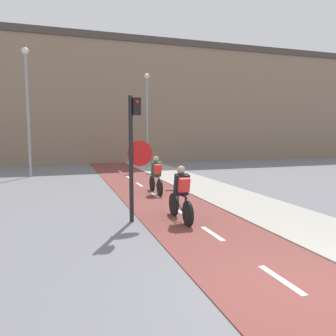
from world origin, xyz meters
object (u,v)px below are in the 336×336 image
object	(u,v)px
street_lamp_far	(27,99)
cyclist_far	(156,176)
cyclist_near	(181,195)
traffic_light_pole	(134,145)
street_lamp_sidewalk	(147,110)

from	to	relation	value
street_lamp_far	cyclist_far	distance (m)	9.12
cyclist_near	cyclist_far	xyz separation A→B (m)	(0.45, 3.98, -0.01)
traffic_light_pole	street_lamp_far	size ratio (longest dim) A/B	0.49
street_lamp_far	street_lamp_sidewalk	xyz separation A→B (m)	(7.08, 2.55, -0.27)
traffic_light_pole	street_lamp_sidewalk	world-z (taller)	street_lamp_sidewalk
cyclist_far	street_lamp_far	bearing A→B (deg)	126.43
traffic_light_pole	cyclist_near	distance (m)	1.80
traffic_light_pole	street_lamp_sidewalk	bearing A→B (deg)	74.20
traffic_light_pole	street_lamp_far	xyz separation A→B (m)	(-3.41, 10.41, 2.07)
street_lamp_sidewalk	cyclist_near	size ratio (longest dim) A/B	3.55
street_lamp_far	cyclist_near	distance (m)	12.20
traffic_light_pole	street_lamp_far	world-z (taller)	street_lamp_far
traffic_light_pole	cyclist_far	size ratio (longest dim) A/B	1.94
traffic_light_pole	cyclist_near	xyz separation A→B (m)	(1.17, -0.38, -1.32)
traffic_light_pole	cyclist_far	world-z (taller)	traffic_light_pole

